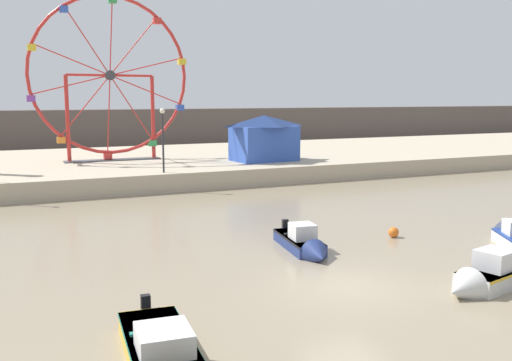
{
  "coord_description": "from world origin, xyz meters",
  "views": [
    {
      "loc": [
        -9.5,
        -14.28,
        5.8
      ],
      "look_at": [
        1.25,
        9.51,
        1.94
      ],
      "focal_mm": 39.9,
      "sensor_mm": 36.0,
      "label": 1
    }
  ],
  "objects": [
    {
      "name": "ground_plane",
      "position": [
        0.0,
        0.0,
        0.0
      ],
      "size": [
        240.0,
        240.0,
        0.0
      ],
      "primitive_type": "plane",
      "color": "gray"
    },
    {
      "name": "quay_promenade",
      "position": [
        0.0,
        29.17,
        0.58
      ],
      "size": [
        110.0,
        20.68,
        1.16
      ],
      "primitive_type": "cube",
      "color": "#B7A88E",
      "rests_on": "ground_plane"
    },
    {
      "name": "distant_town_skyline",
      "position": [
        0.0,
        49.95,
        2.2
      ],
      "size": [
        140.0,
        3.0,
        4.4
      ],
      "primitive_type": "cube",
      "color": "#564C47",
      "rests_on": "ground_plane"
    },
    {
      "name": "motorboat_navy_blue",
      "position": [
        0.7,
        3.89,
        0.32
      ],
      "size": [
        1.61,
        4.16,
        1.33
      ],
      "rotation": [
        0.0,
        0.0,
        4.57
      ],
      "color": "navy",
      "rests_on": "ground_plane"
    },
    {
      "name": "motorboat_pale_grey",
      "position": [
        3.94,
        -1.95,
        0.36
      ],
      "size": [
        4.75,
        2.22,
        1.44
      ],
      "rotation": [
        0.0,
        0.0,
        3.38
      ],
      "color": "silver",
      "rests_on": "ground_plane"
    },
    {
      "name": "ferris_wheel_red_frame",
      "position": [
        -2.0,
        27.82,
        7.1
      ],
      "size": [
        11.34,
        1.2,
        11.82
      ],
      "color": "red",
      "rests_on": "quay_promenade"
    },
    {
      "name": "carnival_booth_blue_tent",
      "position": [
        8.05,
        23.12,
        2.88
      ],
      "size": [
        5.06,
        3.71,
        3.31
      ],
      "rotation": [
        0.0,
        0.0,
        0.09
      ],
      "color": "#3356B7",
      "rests_on": "quay_promenade"
    },
    {
      "name": "promenade_lamp_near",
      "position": [
        -0.4,
        19.69,
        3.73
      ],
      "size": [
        0.32,
        0.32,
        3.94
      ],
      "color": "#2D2D33",
      "rests_on": "quay_promenade"
    },
    {
      "name": "mooring_buoy_orange",
      "position": [
        5.19,
        4.35,
        0.22
      ],
      "size": [
        0.44,
        0.44,
        0.44
      ],
      "primitive_type": "sphere",
      "color": "orange",
      "rests_on": "ground_plane"
    }
  ]
}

